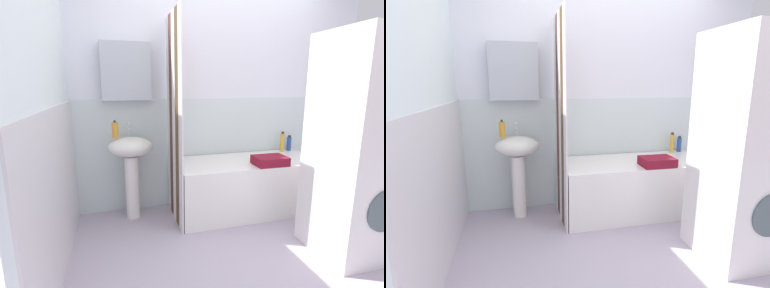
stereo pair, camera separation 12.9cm
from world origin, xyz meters
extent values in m
cube|color=#B7ABBF|center=(0.00, 0.00, -0.02)|extent=(4.80, 5.60, 0.04)
cube|color=white|center=(0.00, 1.27, 1.20)|extent=(3.60, 0.05, 2.40)
cube|color=silver|center=(0.00, 1.24, 0.60)|extent=(3.60, 0.02, 1.20)
cube|color=silver|center=(-0.99, 1.18, 1.48)|extent=(0.48, 0.12, 0.56)
cube|color=white|center=(-1.57, 0.34, 1.20)|extent=(0.05, 1.81, 2.40)
cube|color=silver|center=(-1.54, 0.34, 0.60)|extent=(0.02, 1.81, 1.20)
cylinder|color=white|center=(-0.99, 1.03, 0.32)|extent=(0.14, 0.14, 0.65)
ellipsoid|color=white|center=(-0.99, 1.03, 0.75)|extent=(0.44, 0.34, 0.20)
cylinder|color=silver|center=(-0.99, 1.13, 0.87)|extent=(0.03, 0.03, 0.05)
cylinder|color=silver|center=(-0.99, 1.08, 0.93)|extent=(0.02, 0.10, 0.02)
sphere|color=silver|center=(-0.99, 1.13, 0.96)|extent=(0.03, 0.03, 0.03)
cylinder|color=gold|center=(-1.13, 1.01, 0.92)|extent=(0.06, 0.06, 0.15)
sphere|color=#272E28|center=(-1.13, 1.01, 1.01)|extent=(0.02, 0.02, 0.02)
cube|color=white|center=(0.23, 0.88, 0.28)|extent=(1.57, 0.67, 0.56)
cube|color=white|center=(-0.57, 0.61, 1.00)|extent=(0.01, 0.13, 2.00)
cube|color=brown|center=(-0.57, 0.75, 1.00)|extent=(0.01, 0.13, 2.00)
cube|color=white|center=(-0.57, 0.88, 1.00)|extent=(0.01, 0.13, 2.00)
cube|color=brown|center=(-0.57, 1.02, 1.00)|extent=(0.01, 0.13, 2.00)
cube|color=white|center=(-0.57, 1.15, 1.00)|extent=(0.01, 0.13, 2.00)
cylinder|color=#2B4C96|center=(0.91, 1.16, 0.64)|extent=(0.05, 0.05, 0.16)
cylinder|color=#252A2E|center=(0.91, 1.16, 0.74)|extent=(0.04, 0.04, 0.02)
cylinder|color=gold|center=(0.79, 1.12, 0.67)|extent=(0.04, 0.04, 0.22)
cylinder|color=#2A2224|center=(0.79, 1.12, 0.79)|extent=(0.03, 0.03, 0.02)
cube|color=maroon|center=(0.36, 0.66, 0.61)|extent=(0.33, 0.24, 0.09)
cube|color=white|center=(0.69, -0.04, 0.44)|extent=(0.58, 0.58, 0.87)
cube|color=white|center=(0.69, -0.04, 1.31)|extent=(0.58, 0.58, 0.87)
camera|label=1|loc=(-1.13, -1.73, 1.36)|focal=26.15mm
camera|label=2|loc=(-1.00, -1.76, 1.36)|focal=26.15mm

